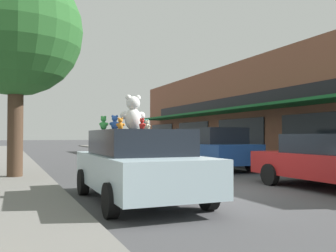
{
  "coord_description": "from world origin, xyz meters",
  "views": [
    {
      "loc": [
        -5.24,
        -8.42,
        1.4
      ],
      "look_at": [
        -0.87,
        1.76,
        1.7
      ],
      "focal_mm": 40.0,
      "sensor_mm": 36.0,
      "label": 1
    }
  ],
  "objects_px": {
    "teddy_bear_cream": "(147,125)",
    "street_tree": "(16,31)",
    "teddy_bear_teal": "(146,125)",
    "teddy_bear_blue": "(115,123)",
    "plush_art_car": "(139,164)",
    "parked_car_far_center": "(210,148)",
    "teddy_bear_green": "(104,123)",
    "teddy_bear_giant": "(133,113)",
    "teddy_bear_red": "(142,124)",
    "teddy_bear_orange": "(120,124)"
  },
  "relations": [
    {
      "from": "street_tree",
      "to": "teddy_bear_teal",
      "type": "bearing_deg",
      "value": -58.06
    },
    {
      "from": "teddy_bear_teal",
      "to": "teddy_bear_orange",
      "type": "distance_m",
      "value": 1.25
    },
    {
      "from": "teddy_bear_giant",
      "to": "teddy_bear_orange",
      "type": "xyz_separation_m",
      "value": [
        -0.37,
        -0.29,
        -0.25
      ]
    },
    {
      "from": "teddy_bear_red",
      "to": "teddy_bear_orange",
      "type": "distance_m",
      "value": 0.47
    },
    {
      "from": "teddy_bear_blue",
      "to": "teddy_bear_giant",
      "type": "bearing_deg",
      "value": -179.6
    },
    {
      "from": "teddy_bear_red",
      "to": "parked_car_far_center",
      "type": "distance_m",
      "value": 8.3
    },
    {
      "from": "teddy_bear_blue",
      "to": "parked_car_far_center",
      "type": "distance_m",
      "value": 8.25
    },
    {
      "from": "plush_art_car",
      "to": "teddy_bear_giant",
      "type": "distance_m",
      "value": 1.11
    },
    {
      "from": "teddy_bear_red",
      "to": "street_tree",
      "type": "relative_size",
      "value": 0.04
    },
    {
      "from": "plush_art_car",
      "to": "street_tree",
      "type": "distance_m",
      "value": 7.0
    },
    {
      "from": "teddy_bear_red",
      "to": "parked_car_far_center",
      "type": "xyz_separation_m",
      "value": [
        5.28,
        6.36,
        -0.74
      ]
    },
    {
      "from": "plush_art_car",
      "to": "street_tree",
      "type": "xyz_separation_m",
      "value": [
        -2.37,
        5.26,
        3.97
      ]
    },
    {
      "from": "teddy_bear_green",
      "to": "street_tree",
      "type": "bearing_deg",
      "value": -24.32
    },
    {
      "from": "teddy_bear_teal",
      "to": "parked_car_far_center",
      "type": "height_order",
      "value": "teddy_bear_teal"
    },
    {
      "from": "teddy_bear_giant",
      "to": "street_tree",
      "type": "relative_size",
      "value": 0.11
    },
    {
      "from": "teddy_bear_green",
      "to": "street_tree",
      "type": "height_order",
      "value": "street_tree"
    },
    {
      "from": "plush_art_car",
      "to": "teddy_bear_cream",
      "type": "distance_m",
      "value": 0.95
    },
    {
      "from": "plush_art_car",
      "to": "teddy_bear_cream",
      "type": "bearing_deg",
      "value": 45.59
    },
    {
      "from": "teddy_bear_red",
      "to": "teddy_bear_green",
      "type": "height_order",
      "value": "teddy_bear_green"
    },
    {
      "from": "teddy_bear_red",
      "to": "parked_car_far_center",
      "type": "bearing_deg",
      "value": -64.65
    },
    {
      "from": "teddy_bear_giant",
      "to": "teddy_bear_teal",
      "type": "height_order",
      "value": "teddy_bear_giant"
    },
    {
      "from": "teddy_bear_red",
      "to": "teddy_bear_teal",
      "type": "height_order",
      "value": "teddy_bear_teal"
    },
    {
      "from": "teddy_bear_giant",
      "to": "teddy_bear_orange",
      "type": "bearing_deg",
      "value": 39.31
    },
    {
      "from": "teddy_bear_cream",
      "to": "teddy_bear_blue",
      "type": "bearing_deg",
      "value": 58.52
    },
    {
      "from": "teddy_bear_giant",
      "to": "teddy_bear_red",
      "type": "xyz_separation_m",
      "value": [
        0.1,
        -0.32,
        -0.25
      ]
    },
    {
      "from": "teddy_bear_giant",
      "to": "teddy_bear_red",
      "type": "bearing_deg",
      "value": 108.37
    },
    {
      "from": "teddy_bear_blue",
      "to": "parked_car_far_center",
      "type": "xyz_separation_m",
      "value": [
        5.74,
        5.87,
        -0.78
      ]
    },
    {
      "from": "parked_car_far_center",
      "to": "teddy_bear_teal",
      "type": "bearing_deg",
      "value": -131.82
    },
    {
      "from": "teddy_bear_giant",
      "to": "teddy_bear_green",
      "type": "bearing_deg",
      "value": -14.45
    },
    {
      "from": "teddy_bear_giant",
      "to": "parked_car_far_center",
      "type": "height_order",
      "value": "teddy_bear_giant"
    },
    {
      "from": "teddy_bear_giant",
      "to": "teddy_bear_cream",
      "type": "height_order",
      "value": "teddy_bear_giant"
    },
    {
      "from": "teddy_bear_cream",
      "to": "teddy_bear_blue",
      "type": "xyz_separation_m",
      "value": [
        -0.74,
        0.02,
        0.04
      ]
    },
    {
      "from": "teddy_bear_cream",
      "to": "street_tree",
      "type": "relative_size",
      "value": 0.04
    },
    {
      "from": "teddy_bear_blue",
      "to": "street_tree",
      "type": "xyz_separation_m",
      "value": [
        -1.93,
        4.94,
        3.08
      ]
    },
    {
      "from": "plush_art_car",
      "to": "parked_car_far_center",
      "type": "distance_m",
      "value": 8.15
    },
    {
      "from": "street_tree",
      "to": "teddy_bear_cream",
      "type": "bearing_deg",
      "value": -61.71
    },
    {
      "from": "teddy_bear_green",
      "to": "teddy_bear_cream",
      "type": "distance_m",
      "value": 0.99
    },
    {
      "from": "teddy_bear_teal",
      "to": "teddy_bear_orange",
      "type": "bearing_deg",
      "value": 71.38
    },
    {
      "from": "teddy_bear_teal",
      "to": "teddy_bear_green",
      "type": "height_order",
      "value": "teddy_bear_green"
    },
    {
      "from": "teddy_bear_teal",
      "to": "teddy_bear_green",
      "type": "bearing_deg",
      "value": 47.12
    },
    {
      "from": "teddy_bear_red",
      "to": "street_tree",
      "type": "distance_m",
      "value": 6.7
    },
    {
      "from": "teddy_bear_orange",
      "to": "parked_car_far_center",
      "type": "bearing_deg",
      "value": -103.79
    },
    {
      "from": "teddy_bear_teal",
      "to": "teddy_bear_blue",
      "type": "relative_size",
      "value": 0.85
    },
    {
      "from": "teddy_bear_cream",
      "to": "street_tree",
      "type": "height_order",
      "value": "street_tree"
    },
    {
      "from": "teddy_bear_orange",
      "to": "teddy_bear_cream",
      "type": "relative_size",
      "value": 1.07
    },
    {
      "from": "teddy_bear_red",
      "to": "teddy_bear_orange",
      "type": "xyz_separation_m",
      "value": [
        -0.46,
        0.04,
        0.0
      ]
    },
    {
      "from": "teddy_bear_teal",
      "to": "teddy_bear_blue",
      "type": "distance_m",
      "value": 0.98
    },
    {
      "from": "teddy_bear_cream",
      "to": "teddy_bear_blue",
      "type": "distance_m",
      "value": 0.74
    },
    {
      "from": "teddy_bear_green",
      "to": "teddy_bear_orange",
      "type": "xyz_separation_m",
      "value": [
        0.24,
        -0.46,
        -0.03
      ]
    },
    {
      "from": "plush_art_car",
      "to": "teddy_bear_red",
      "type": "relative_size",
      "value": 17.72
    }
  ]
}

